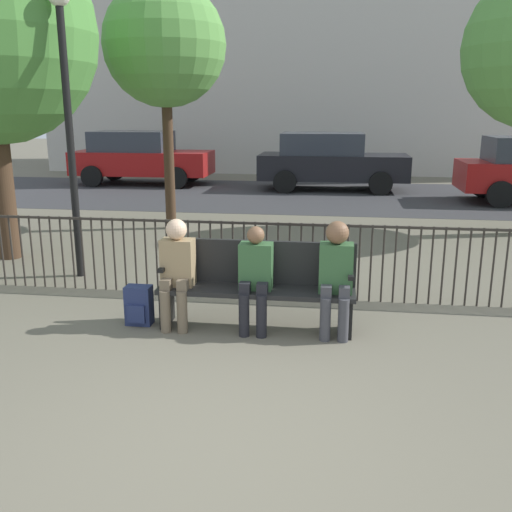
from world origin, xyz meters
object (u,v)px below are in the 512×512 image
object	(u,v)px
tree_1	(165,45)
parked_car_1	(140,157)
lamp_post	(66,91)
seated_person_2	(336,271)
seated_person_1	(255,274)
park_bench	(257,281)
seated_person_0	(177,267)
backpack	(139,306)
parked_car_2	(330,161)

from	to	relation	value
tree_1	parked_car_1	world-z (taller)	tree_1
lamp_post	seated_person_2	bearing A→B (deg)	-25.32
seated_person_1	tree_1	xyz separation A→B (m)	(-2.39, 5.06, 2.78)
park_bench	tree_1	world-z (taller)	tree_1
tree_1	park_bench	bearing A→B (deg)	-64.11
park_bench	parked_car_1	size ratio (longest dim) A/B	0.49
seated_person_1	lamp_post	bearing A→B (deg)	148.25
tree_1	lamp_post	xyz separation A→B (m)	(-0.33, -3.38, -0.90)
lamp_post	parked_car_1	world-z (taller)	lamp_post
seated_person_1	lamp_post	size ratio (longest dim) A/B	0.29
seated_person_0	seated_person_2	distance (m)	1.66
seated_person_2	backpack	bearing A→B (deg)	-179.97
backpack	park_bench	bearing A→B (deg)	5.96
tree_1	lamp_post	world-z (taller)	tree_1
backpack	parked_car_1	distance (m)	12.19
park_bench	parked_car_2	distance (m)	10.92
seated_person_1	backpack	bearing A→B (deg)	179.83
park_bench	lamp_post	distance (m)	3.71
seated_person_0	parked_car_2	world-z (taller)	parked_car_2
seated_person_1	seated_person_2	size ratio (longest dim) A/B	0.94
lamp_post	parked_car_2	size ratio (longest dim) A/B	0.90
seated_person_0	backpack	bearing A→B (deg)	179.96
backpack	parked_car_1	size ratio (longest dim) A/B	0.10
backpack	lamp_post	xyz separation A→B (m)	(-1.45, 1.68, 2.29)
seated_person_1	tree_1	world-z (taller)	tree_1
backpack	parked_car_2	size ratio (longest dim) A/B	0.10
seated_person_2	lamp_post	size ratio (longest dim) A/B	0.31
tree_1	backpack	bearing A→B (deg)	-77.54
seated_person_1	seated_person_2	xyz separation A→B (m)	(0.83, 0.00, 0.06)
park_bench	seated_person_2	distance (m)	0.85
seated_person_0	backpack	world-z (taller)	seated_person_0
seated_person_1	seated_person_2	distance (m)	0.83
seated_person_0	tree_1	size ratio (longest dim) A/B	0.26
seated_person_0	backpack	distance (m)	0.63
seated_person_1	park_bench	bearing A→B (deg)	89.06
parked_car_2	seated_person_0	bearing A→B (deg)	-97.35
park_bench	seated_person_2	xyz separation A→B (m)	(0.82, -0.13, 0.18)
seated_person_0	parked_car_1	xyz separation A→B (m)	(-4.41, 11.51, 0.18)
backpack	lamp_post	bearing A→B (deg)	130.78
lamp_post	tree_1	bearing A→B (deg)	84.43
seated_person_1	parked_car_2	xyz separation A→B (m)	(0.59, 11.04, 0.22)
lamp_post	seated_person_1	bearing A→B (deg)	-31.75
parked_car_1	lamp_post	bearing A→B (deg)	-75.59
seated_person_2	backpack	size ratio (longest dim) A/B	2.77
park_bench	tree_1	bearing A→B (deg)	115.89
lamp_post	parked_car_1	distance (m)	10.28
lamp_post	park_bench	bearing A→B (deg)	-29.60
seated_person_0	seated_person_2	xyz separation A→B (m)	(1.66, 0.00, 0.02)
seated_person_2	tree_1	xyz separation A→B (m)	(-3.22, 5.06, 2.72)
seated_person_1	lamp_post	distance (m)	3.71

